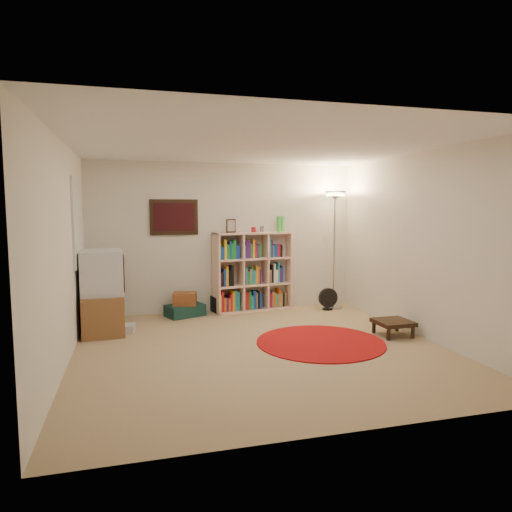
{
  "coord_description": "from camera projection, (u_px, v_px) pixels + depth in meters",
  "views": [
    {
      "loc": [
        -1.51,
        -5.34,
        1.75
      ],
      "look_at": [
        0.1,
        0.6,
        1.1
      ],
      "focal_mm": 32.0,
      "sensor_mm": 36.0,
      "label": 1
    }
  ],
  "objects": [
    {
      "name": "suitcase",
      "position": [
        185.0,
        310.0,
        7.4
      ],
      "size": [
        0.68,
        0.57,
        0.19
      ],
      "rotation": [
        0.0,
        0.0,
        0.37
      ],
      "color": "#12312C",
      "rests_on": "ground"
    },
    {
      "name": "floor_lamp",
      "position": [
        335.0,
        211.0,
        7.85
      ],
      "size": [
        0.51,
        0.51,
        2.04
      ],
      "rotation": [
        0.0,
        0.0,
        0.37
      ],
      "color": "#A5A6AA",
      "rests_on": "ground"
    },
    {
      "name": "duffel_bag",
      "position": [
        223.0,
        303.0,
        7.77
      ],
      "size": [
        0.44,
        0.39,
        0.26
      ],
      "rotation": [
        0.0,
        0.0,
        0.22
      ],
      "color": "black",
      "rests_on": "ground"
    },
    {
      "name": "tv_stand",
      "position": [
        103.0,
        293.0,
        6.37
      ],
      "size": [
        0.61,
        0.83,
        1.17
      ],
      "rotation": [
        0.0,
        0.0,
        0.06
      ],
      "color": "brown",
      "rests_on": "ground"
    },
    {
      "name": "red_rug",
      "position": [
        320.0,
        342.0,
        5.94
      ],
      "size": [
        1.67,
        1.67,
        0.01
      ],
      "color": "maroon",
      "rests_on": "ground"
    },
    {
      "name": "room",
      "position": [
        256.0,
        248.0,
        5.6
      ],
      "size": [
        4.54,
        4.54,
        2.54
      ],
      "color": "#9D805C",
      "rests_on": "ground"
    },
    {
      "name": "side_table",
      "position": [
        393.0,
        323.0,
        6.26
      ],
      "size": [
        0.47,
        0.47,
        0.21
      ],
      "rotation": [
        0.0,
        0.0,
        0.02
      ],
      "color": "black",
      "rests_on": "ground"
    },
    {
      "name": "floor_fan",
      "position": [
        328.0,
        299.0,
        7.83
      ],
      "size": [
        0.33,
        0.18,
        0.38
      ],
      "rotation": [
        0.0,
        0.0,
        0.03
      ],
      "color": "black",
      "rests_on": "ground"
    },
    {
      "name": "dvd_box",
      "position": [
        123.0,
        329.0,
        6.43
      ],
      "size": [
        0.35,
        0.3,
        0.11
      ],
      "rotation": [
        0.0,
        0.0,
        -0.13
      ],
      "color": "silver",
      "rests_on": "ground"
    },
    {
      "name": "bookshelf",
      "position": [
        251.0,
        273.0,
        7.8
      ],
      "size": [
        1.38,
        0.57,
        1.61
      ],
      "rotation": [
        0.0,
        0.0,
        0.14
      ],
      "color": "#FFC6AA",
      "rests_on": "ground"
    },
    {
      "name": "wicker_basket",
      "position": [
        185.0,
        299.0,
        7.35
      ],
      "size": [
        0.41,
        0.33,
        0.21
      ],
      "rotation": [
        0.0,
        0.0,
        -0.23
      ],
      "color": "brown",
      "rests_on": "suitcase"
    }
  ]
}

